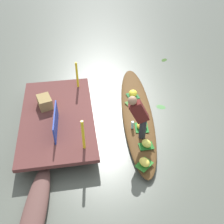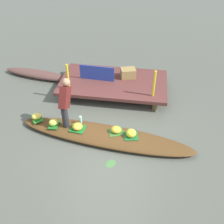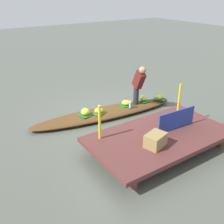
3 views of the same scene
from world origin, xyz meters
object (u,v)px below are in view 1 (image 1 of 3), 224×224
Objects in this scene: market_banner at (56,122)px; banana_bunch_1 at (133,102)px; banana_bunch_3 at (142,126)px; banana_bunch_0 at (147,143)px; produce_crate at (45,102)px; banana_bunch_2 at (144,162)px; water_bottle at (132,125)px; banana_bunch_4 at (133,93)px; vendor_person at (139,115)px; vendor_boat at (137,113)px; moored_boat at (33,218)px.

banana_bunch_1 is at bearing -64.10° from market_banner.
market_banner is at bearing 87.45° from banana_bunch_3.
banana_bunch_0 is 0.54× the size of produce_crate.
water_bottle is (1.17, 0.01, 0.02)m from banana_bunch_2.
produce_crate is (0.91, 0.30, -0.09)m from market_banner.
banana_bunch_2 reaches higher than banana_bunch_1.
produce_crate reaches higher than banana_bunch_1.
water_bottle reaches higher than banana_bunch_4.
vendor_person reaches higher than banana_bunch_4.
produce_crate is at bearing 97.75° from banana_bunch_4.
banana_bunch_3 is at bearing -177.26° from vendor_boat.
water_bottle is at bearing 83.23° from banana_bunch_3.
banana_bunch_1 is 0.21× the size of vendor_person.
moored_boat is at bearing 176.91° from produce_crate.
banana_bunch_0 reaches higher than banana_bunch_3.
banana_bunch_0 reaches higher than vendor_boat.
banana_bunch_0 is 0.98× the size of banana_bunch_4.
banana_bunch_3 is (-0.70, 0.05, 0.17)m from vendor_boat.
produce_crate is at bearing 66.94° from banana_bunch_3.
water_bottle is at bearing 163.99° from vendor_boat.
banana_bunch_2 is at bearing -120.97° from market_banner.
banana_bunch_2 is at bearing 161.11° from banana_bunch_0.
banana_bunch_1 is 0.39m from banana_bunch_4.
banana_bunch_4 is (0.37, -0.09, 0.02)m from banana_bunch_1.
banana_bunch_0 is at bearing -125.07° from produce_crate.
moored_boat is at bearing 141.99° from banana_bunch_4.
banana_bunch_2 is at bearing 174.68° from banana_bunch_1.
market_banner reaches higher than water_bottle.
market_banner reaches higher than produce_crate.
moored_boat is at bearing 139.64° from banana_bunch_1.
vendor_boat is 0.32m from banana_bunch_1.
banana_bunch_4 is at bearing -13.71° from banana_bunch_1.
banana_bunch_1 is at bearing 1.41° from banana_bunch_3.
banana_bunch_2 reaches higher than vendor_boat.
produce_crate is at bearing 20.93° from market_banner.
banana_bunch_3 is 0.22× the size of vendor_person.
banana_bunch_0 is 1.14× the size of water_bottle.
banana_bunch_0 is 0.62m from banana_bunch_3.
water_bottle reaches higher than banana_bunch_2.
banana_bunch_1 is 1.00× the size of banana_bunch_2.
banana_bunch_4 is at bearing -8.61° from vendor_person.
banana_bunch_4 is at bearing -2.91° from banana_bunch_3.
moored_boat is 2.98m from vendor_person.
vendor_person is at bearing -98.82° from market_banner.
produce_crate is (0.31, 2.40, 0.42)m from vendor_boat.
market_banner is (1.23, 1.84, 0.33)m from banana_bunch_2.
water_bottle reaches higher than banana_bunch_1.
water_bottle is at bearing 167.42° from banana_bunch_1.
moored_boat is 2.39× the size of market_banner.
vendor_boat is 0.67m from banana_bunch_4.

